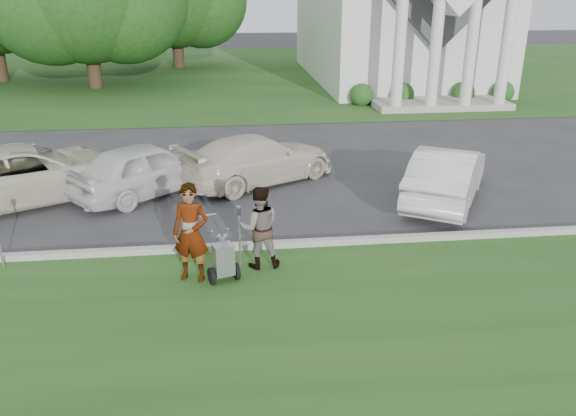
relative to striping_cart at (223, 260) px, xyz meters
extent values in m
plane|color=#333335|center=(1.08, 0.80, -0.45)|extent=(120.00, 120.00, 0.00)
cube|color=#204B19|center=(1.08, -2.20, -0.44)|extent=(80.00, 7.00, 0.01)
cube|color=#204B19|center=(1.08, 27.80, -0.44)|extent=(80.00, 30.00, 0.01)
cube|color=#9E9E93|center=(1.08, 1.35, -0.37)|extent=(80.00, 0.18, 0.15)
cube|color=white|center=(10.08, 24.80, 3.05)|extent=(9.00, 16.00, 7.00)
cube|color=#9E9E93|center=(10.08, 15.60, -0.30)|extent=(6.20, 2.60, 0.30)
cylinder|color=white|center=(7.68, 14.60, 2.55)|extent=(0.50, 0.50, 6.00)
cylinder|color=white|center=(9.28, 14.60, 2.55)|extent=(0.50, 0.50, 6.00)
cylinder|color=white|center=(10.88, 14.60, 2.55)|extent=(0.50, 0.50, 6.00)
cylinder|color=white|center=(12.48, 14.60, 2.55)|extent=(0.50, 0.50, 6.00)
sphere|color=#1E4C19|center=(6.58, 16.50, 0.00)|extent=(1.10, 1.10, 1.10)
sphere|color=#1E4C19|center=(8.58, 16.50, 0.00)|extent=(1.10, 1.10, 1.10)
sphere|color=#1E4C19|center=(11.58, 16.50, 0.00)|extent=(1.10, 1.10, 1.10)
sphere|color=#1E4C19|center=(13.58, 16.50, 0.00)|extent=(1.10, 1.10, 1.10)
cylinder|color=#332316|center=(-6.92, 22.80, 1.15)|extent=(0.76, 0.76, 3.20)
cylinder|color=#332316|center=(-2.92, 30.80, 1.05)|extent=(0.76, 0.76, 3.00)
sphere|color=#234615|center=(-1.21, 31.10, 3.88)|extent=(6.23, 6.23, 6.23)
cylinder|color=black|center=(-0.23, -0.09, -0.28)|extent=(0.17, 0.34, 0.33)
cylinder|color=black|center=(0.24, 0.06, -0.28)|extent=(0.17, 0.34, 0.33)
cylinder|color=#2D2D33|center=(0.00, -0.01, -0.28)|extent=(0.54, 0.21, 0.04)
cube|color=#9A9CA2|center=(0.00, -0.01, 0.02)|extent=(0.44, 0.40, 0.61)
cone|color=#9A9CA2|center=(0.00, -0.01, 0.43)|extent=(0.24, 0.24, 0.18)
cylinder|color=#2D2D33|center=(0.00, -0.01, 0.52)|extent=(0.04, 0.04, 0.07)
cylinder|color=#9A9CA2|center=(-0.31, 0.45, 0.30)|extent=(0.28, 0.79, 0.58)
cylinder|color=#9A9CA2|center=(-0.01, 0.54, 0.30)|extent=(0.28, 0.79, 0.58)
cylinder|color=#9A9CA2|center=(-0.28, 0.87, 0.58)|extent=(0.35, 0.14, 0.03)
imported|color=#999999|center=(-0.58, 0.14, 0.51)|extent=(0.81, 0.65, 1.92)
imported|color=#999999|center=(0.72, 0.54, 0.40)|extent=(0.85, 0.68, 1.69)
cylinder|color=#9A9CA2|center=(0.34, 0.58, 0.12)|extent=(0.04, 0.04, 1.13)
cube|color=#2D2D33|center=(0.34, 0.58, 0.75)|extent=(0.09, 0.07, 0.17)
cylinder|color=#9A9CA2|center=(0.34, 0.58, 0.84)|extent=(0.08, 0.08, 0.03)
imported|color=beige|center=(-5.00, 4.96, 0.29)|extent=(5.85, 4.71, 1.48)
imported|color=silver|center=(-2.00, 5.13, 0.27)|extent=(4.30, 4.02, 1.43)
imported|color=beige|center=(1.00, 5.80, 0.23)|extent=(4.98, 4.04, 1.36)
imported|color=silver|center=(5.79, 3.73, 0.27)|extent=(3.49, 4.51, 1.43)
camera|label=1|loc=(0.16, -9.56, 4.83)|focal=35.00mm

